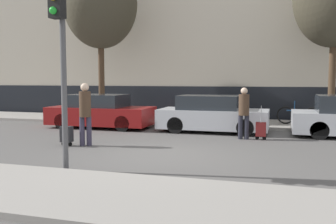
% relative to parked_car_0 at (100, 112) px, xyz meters
% --- Properties ---
extents(ground_plane, '(80.00, 80.00, 0.00)m').
position_rel_parked_car_0_xyz_m(ground_plane, '(4.03, -4.48, -0.63)').
color(ground_plane, '#565451').
extents(sidewalk_near, '(28.00, 2.50, 0.12)m').
position_rel_parked_car_0_xyz_m(sidewalk_near, '(4.03, -8.23, -0.57)').
color(sidewalk_near, gray).
rests_on(sidewalk_near, ground_plane).
extents(sidewalk_far, '(28.00, 3.00, 0.12)m').
position_rel_parked_car_0_xyz_m(sidewalk_far, '(4.03, 2.52, -0.57)').
color(sidewalk_far, gray).
rests_on(sidewalk_far, ground_plane).
extents(parked_car_0, '(4.17, 1.78, 1.34)m').
position_rel_parked_car_0_xyz_m(parked_car_0, '(0.00, 0.00, 0.00)').
color(parked_car_0, maroon).
rests_on(parked_car_0, ground_plane).
extents(parked_car_1, '(3.99, 1.75, 1.36)m').
position_rel_parked_car_0_xyz_m(parked_car_1, '(4.56, 0.06, 0.00)').
color(parked_car_1, '#B7BABF').
rests_on(parked_car_1, ground_plane).
extents(pedestrian_left, '(0.34, 0.34, 1.84)m').
position_rel_parked_car_0_xyz_m(pedestrian_left, '(1.50, -3.88, 0.42)').
color(pedestrian_left, '#383347').
rests_on(pedestrian_left, ground_plane).
extents(trolley_left, '(0.34, 0.29, 1.12)m').
position_rel_parked_car_0_xyz_m(trolley_left, '(0.99, -4.09, -0.29)').
color(trolley_left, '#262628').
rests_on(trolley_left, ground_plane).
extents(pedestrian_right, '(0.35, 0.34, 1.69)m').
position_rel_parked_car_0_xyz_m(pedestrian_right, '(5.84, -1.33, 0.32)').
color(pedestrian_right, '#23232D').
rests_on(pedestrian_right, ground_plane).
extents(trolley_right, '(0.34, 0.29, 1.11)m').
position_rel_parked_car_0_xyz_m(trolley_right, '(6.39, -1.31, -0.29)').
color(trolley_right, maroon).
rests_on(trolley_right, ground_plane).
extents(traffic_light, '(0.28, 0.47, 3.97)m').
position_rel_parked_car_0_xyz_m(traffic_light, '(2.60, -6.84, 2.19)').
color(traffic_light, '#515154').
rests_on(traffic_light, ground_plane).
extents(parked_bicycle, '(1.77, 0.06, 0.96)m').
position_rel_parked_car_0_xyz_m(parked_bicycle, '(7.73, 2.40, -0.14)').
color(parked_bicycle, black).
rests_on(parked_bicycle, sidewalk_far).
extents(bare_tree_near_crossing, '(3.39, 3.39, 7.39)m').
position_rel_parked_car_0_xyz_m(bare_tree_near_crossing, '(-1.04, 2.26, 4.78)').
color(bare_tree_near_crossing, '#4C3826').
rests_on(bare_tree_near_crossing, sidewalk_far).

